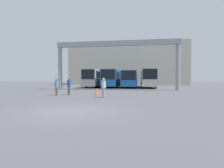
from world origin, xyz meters
name	(u,v)px	position (x,y,z in m)	size (l,w,h in m)	color
ground_plane	(72,111)	(0.00, 0.00, 0.00)	(200.00, 200.00, 0.00)	#47474C
building_backdrop	(128,65)	(0.00, 44.63, 5.90)	(32.78, 12.00, 11.79)	#B7B2A3
overhead_gantry	(116,51)	(0.00, 17.13, 5.62)	(17.85, 0.80, 7.09)	gray
bus_slot_0	(97,77)	(-4.99, 25.60, 1.89)	(2.44, 12.05, 3.28)	#999EA5
bus_slot_1	(112,78)	(-1.66, 24.70, 1.86)	(2.60, 10.24, 3.23)	#1959A5
bus_slot_2	(130,78)	(1.66, 25.50, 1.74)	(2.56, 11.85, 3.01)	#1959A5
bus_slot_3	(148,77)	(4.99, 25.52, 1.89)	(2.49, 11.89, 3.29)	beige
pedestrian_mid_right	(69,86)	(-3.63, 8.45, 0.88)	(0.35, 0.35, 1.66)	brown
pedestrian_near_center	(57,87)	(-4.53, 7.59, 0.86)	(0.34, 0.34, 1.62)	brown
pedestrian_far_center	(104,87)	(0.30, 6.47, 0.88)	(0.34, 0.34, 1.65)	gray
traffic_cone	(97,91)	(-1.00, 9.31, 0.32)	(0.41, 0.41, 0.64)	orange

